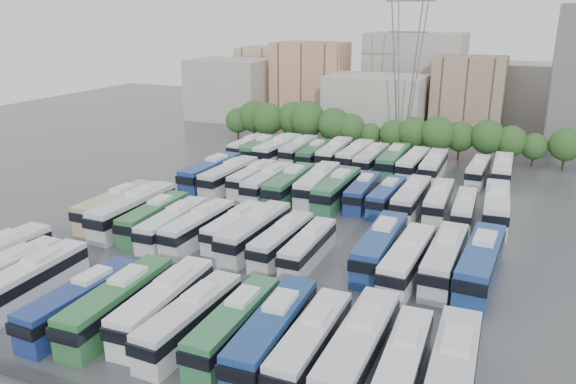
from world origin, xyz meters
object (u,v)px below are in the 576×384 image
at_px(bus_r2_s1, 211,172).
at_px(bus_r2_s5, 290,185).
at_px(bus_r1_s2, 154,217).
at_px(bus_r2_s13, 496,207).
at_px(bus_r2_s8, 363,192).
at_px(bus_r3_s4, 314,154).
at_px(bus_r3_s6, 355,156).
at_px(bus_r1_s5, 234,226).
at_px(bus_r1_s3, 173,224).
at_px(bus_r3_s13, 502,170).
at_px(bus_r1_s4, 198,226).
at_px(bus_r2_s9, 387,196).
at_px(bus_r1_s13, 481,263).
at_px(bus_r1_s6, 255,232).
at_px(bus_r0_s6, 164,304).
at_px(bus_r0_s10, 311,343).
at_px(bus_r0_s12, 403,364).
at_px(bus_r3_s8, 394,161).
at_px(bus_r3_s1, 261,149).
at_px(bus_r2_s3, 253,178).
at_px(bus_r3_s9, 413,164).
at_px(bus_r1_s0, 116,206).
at_px(bus_r0_s5, 118,303).
at_px(bus_r2_s4, 268,183).
at_px(bus_r2_s6, 317,184).
at_px(bus_r3_s2, 278,150).
at_px(bus_r1_s12, 445,259).
at_px(bus_r0_s9, 273,332).
at_px(bus_r0_s4, 81,301).
at_px(bus_r2_s10, 411,199).
at_px(bus_r0_s11, 358,350).
at_px(bus_r2_s7, 337,189).
at_px(bus_r0_s1, 6,273).
at_px(bus_r1_s8, 308,247).
at_px(bus_r2_s12, 464,209).
at_px(bus_r0_s8, 235,324).
at_px(bus_r0_s13, 452,377).
at_px(bus_r0_s2, 31,280).
at_px(bus_r1_s10, 380,246).
at_px(bus_r0_s7, 191,319).
at_px(bus_r3_s10, 433,166).
at_px(bus_r1_s7, 282,240).
at_px(bus_r3_s0, 248,146).
at_px(bus_r2_s11, 439,201).

relative_size(bus_r2_s1, bus_r2_s5, 1.02).
distance_m(bus_r1_s2, bus_r2_s13, 41.02).
distance_m(bus_r2_s8, bus_r3_s4, 20.95).
bearing_deg(bus_r3_s6, bus_r1_s5, -93.87).
bearing_deg(bus_r1_s3, bus_r3_s13, 47.63).
bearing_deg(bus_r1_s4, bus_r2_s9, 50.89).
relative_size(bus_r1_s2, bus_r1_s13, 0.86).
bearing_deg(bus_r1_s6, bus_r3_s4, 102.49).
xyz_separation_m(bus_r0_s6, bus_r1_s6, (-0.16, 16.93, 0.06)).
distance_m(bus_r0_s10, bus_r3_s4, 56.33).
relative_size(bus_r0_s12, bus_r3_s8, 0.87).
bearing_deg(bus_r3_s1, bus_r2_s3, -70.24).
relative_size(bus_r0_s10, bus_r3_s9, 0.96).
relative_size(bus_r1_s0, bus_r1_s13, 0.92).
bearing_deg(bus_r2_s5, bus_r0_s5, -91.13).
relative_size(bus_r2_s4, bus_r3_s4, 1.02).
bearing_deg(bus_r2_s13, bus_r2_s6, 176.13).
distance_m(bus_r2_s6, bus_r3_s2, 20.58).
distance_m(bus_r0_s12, bus_r1_s12, 18.20).
xyz_separation_m(bus_r1_s4, bus_r1_s6, (6.62, 0.79, 0.13)).
relative_size(bus_r1_s2, bus_r3_s9, 0.96).
height_order(bus_r0_s9, bus_r3_s6, bus_r0_s9).
distance_m(bus_r0_s4, bus_r2_s10, 42.22).
bearing_deg(bus_r0_s11, bus_r2_s7, 111.20).
height_order(bus_r0_s5, bus_r1_s5, bus_r0_s5).
relative_size(bus_r0_s1, bus_r0_s6, 0.94).
bearing_deg(bus_r2_s1, bus_r1_s3, -69.50).
xyz_separation_m(bus_r2_s1, bus_r2_s3, (6.44, 0.85, -0.30)).
distance_m(bus_r1_s13, bus_r2_s13, 17.71).
distance_m(bus_r1_s8, bus_r3_s2, 40.95).
distance_m(bus_r1_s13, bus_r3_s2, 49.64).
distance_m(bus_r0_s6, bus_r2_s12, 39.50).
bearing_deg(bus_r2_s7, bus_r0_s9, -78.58).
relative_size(bus_r1_s8, bus_r2_s3, 0.96).
distance_m(bus_r0_s8, bus_r0_s13, 16.19).
height_order(bus_r3_s2, bus_r3_s13, bus_r3_s2).
relative_size(bus_r0_s10, bus_r2_s8, 1.03).
bearing_deg(bus_r1_s0, bus_r3_s4, 69.83).
height_order(bus_r0_s2, bus_r1_s10, bus_r1_s10).
xyz_separation_m(bus_r0_s11, bus_r0_s13, (6.46, -0.59, 0.00)).
bearing_deg(bus_r2_s12, bus_r0_s11, -97.28).
distance_m(bus_r0_s2, bus_r0_s7, 16.56).
bearing_deg(bus_r3_s10, bus_r3_s4, 178.98).
relative_size(bus_r0_s8, bus_r1_s7, 1.03).
height_order(bus_r0_s10, bus_r3_s0, bus_r0_s10).
bearing_deg(bus_r0_s5, bus_r0_s6, 20.74).
relative_size(bus_r2_s4, bus_r2_s11, 1.06).
height_order(bus_r1_s4, bus_r3_s2, bus_r3_s2).
distance_m(bus_r0_s2, bus_r2_s10, 44.80).
relative_size(bus_r1_s5, bus_r2_s11, 0.93).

